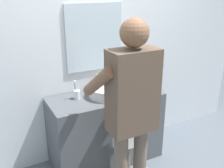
% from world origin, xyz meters
% --- Properties ---
extents(back_wall, '(4.40, 0.10, 2.70)m').
position_xyz_m(back_wall, '(0.00, 0.62, 1.35)').
color(back_wall, silver).
rests_on(back_wall, ground).
extents(vanity_cabinet, '(1.26, 0.54, 0.82)m').
position_xyz_m(vanity_cabinet, '(0.00, 0.30, 0.41)').
color(vanity_cabinet, '#4C5156').
rests_on(vanity_cabinet, ground).
extents(sink_basin, '(0.39, 0.39, 0.11)m').
position_xyz_m(sink_basin, '(0.00, 0.28, 0.88)').
color(sink_basin, silver).
rests_on(sink_basin, vanity_cabinet).
extents(faucet, '(0.18, 0.14, 0.18)m').
position_xyz_m(faucet, '(0.00, 0.51, 0.91)').
color(faucet, '#B7BABF').
rests_on(faucet, vanity_cabinet).
extents(toothbrush_cup, '(0.07, 0.07, 0.21)m').
position_xyz_m(toothbrush_cup, '(-0.31, 0.37, 0.88)').
color(toothbrush_cup, silver).
rests_on(toothbrush_cup, vanity_cabinet).
extents(child_toddler, '(0.27, 0.27, 0.87)m').
position_xyz_m(child_toddler, '(0.00, -0.10, 0.52)').
color(child_toddler, '#6B5B4C').
rests_on(child_toddler, ground).
extents(adult_parent, '(0.54, 0.57, 1.75)m').
position_xyz_m(adult_parent, '(-0.12, -0.42, 1.05)').
color(adult_parent, '#6B5B4C').
rests_on(adult_parent, ground).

